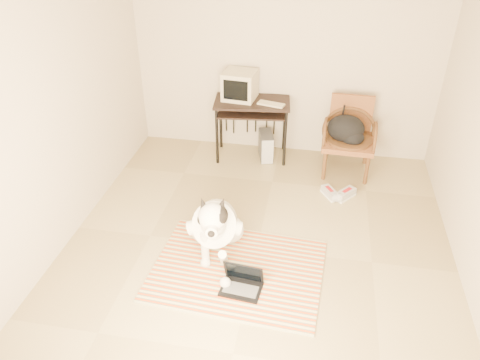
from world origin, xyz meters
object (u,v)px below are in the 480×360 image
(crt_monitor, at_px, (240,85))
(pc_tower, at_px, (266,146))
(backpack, at_px, (347,130))
(dog, at_px, (216,225))
(rattan_chair, at_px, (349,136))
(computer_desk, at_px, (252,110))
(laptop, at_px, (242,282))

(crt_monitor, height_order, pc_tower, crt_monitor)
(backpack, bearing_deg, pc_tower, 169.92)
(dog, height_order, rattan_chair, rattan_chair)
(crt_monitor, xyz_separation_m, rattan_chair, (1.46, -0.19, -0.52))
(computer_desk, height_order, pc_tower, computer_desk)
(computer_desk, bearing_deg, laptop, -82.82)
(backpack, bearing_deg, crt_monitor, 169.68)
(rattan_chair, xyz_separation_m, backpack, (-0.04, -0.07, 0.12))
(pc_tower, xyz_separation_m, rattan_chair, (1.08, -0.11, 0.30))
(crt_monitor, bearing_deg, dog, -86.27)
(rattan_chair, bearing_deg, laptop, -111.79)
(crt_monitor, bearing_deg, laptop, -79.26)
(laptop, height_order, computer_desk, computer_desk)
(dog, relative_size, backpack, 2.42)
(laptop, relative_size, pc_tower, 0.95)
(backpack, bearing_deg, rattan_chair, 63.06)
(dog, bearing_deg, rattan_chair, 55.67)
(computer_desk, xyz_separation_m, rattan_chair, (1.28, -0.11, -0.22))
(dog, height_order, backpack, dog)
(computer_desk, bearing_deg, crt_monitor, 157.60)
(pc_tower, distance_m, rattan_chair, 1.13)
(rattan_chair, bearing_deg, crt_monitor, 172.70)
(rattan_chair, bearing_deg, computer_desk, 174.88)
(pc_tower, xyz_separation_m, backpack, (1.04, -0.19, 0.42))
(computer_desk, relative_size, pc_tower, 2.47)
(rattan_chair, bearing_deg, pc_tower, 174.00)
(pc_tower, bearing_deg, dog, -96.67)
(laptop, bearing_deg, computer_desk, 97.18)
(computer_desk, distance_m, pc_tower, 0.56)
(computer_desk, relative_size, crt_monitor, 2.31)
(laptop, distance_m, pc_tower, 2.53)
(pc_tower, relative_size, rattan_chair, 0.44)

